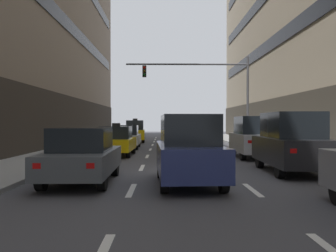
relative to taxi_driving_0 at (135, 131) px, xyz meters
The scene contains 27 objects.
ground_plane 21.21m from the taxi_driving_0, 80.79° to the right, with size 120.00×120.00×0.00m, color #424247.
lane_stripe_l1_s3 24.00m from the taxi_driving_0, 85.88° to the right, with size 0.16×2.00×0.01m, color silver.
lane_stripe_l1_s4 19.02m from the taxi_driving_0, 84.80° to the right, with size 0.16×2.00×0.01m, color silver.
lane_stripe_l1_s5 14.06m from the taxi_driving_0, 82.95° to the right, with size 0.16×2.00×0.01m, color silver.
lane_stripe_l1_s6 9.14m from the taxi_driving_0, 79.07° to the right, with size 0.16×2.00×0.01m, color silver.
lane_stripe_l1_s7 4.39m from the taxi_driving_0, 66.27° to the right, with size 0.16×2.00×0.01m, color silver.
lane_stripe_l1_s8 2.27m from the taxi_driving_0, 32.23° to the left, with size 0.16×2.00×0.01m, color silver.
lane_stripe_l1_s9 6.40m from the taxi_driving_0, 74.21° to the left, with size 0.16×2.00×0.01m, color silver.
lane_stripe_l1_s10 11.26m from the taxi_driving_0, 81.17° to the left, with size 0.16×2.00×0.01m, color silver.
lane_stripe_l2_s3 24.47m from the taxi_driving_0, 78.05° to the right, with size 0.16×2.00×0.01m, color silver.
lane_stripe_l2_s4 19.61m from the taxi_driving_0, 75.02° to the right, with size 0.16×2.00×0.01m, color silver.
lane_stripe_l2_s5 14.84m from the taxi_driving_0, 70.01° to the right, with size 0.16×2.00×0.01m, color silver.
lane_stripe_l2_s6 10.30m from the taxi_driving_0, 60.42° to the right, with size 0.16×2.00×0.01m, color silver.
lane_stripe_l2_s7 6.48m from the taxi_driving_0, 37.72° to the right, with size 0.16×2.00×0.01m, color silver.
lane_stripe_l2_s8 5.27m from the taxi_driving_0, 12.10° to the left, with size 0.16×2.00×0.01m, color silver.
lane_stripe_l2_s9 7.98m from the taxi_driving_0, 50.25° to the left, with size 0.16×2.00×0.01m, color silver.
lane_stripe_l2_s10 12.23m from the taxi_driving_0, 65.46° to the left, with size 0.16×2.00×0.01m, color silver.
taxi_driving_0 is the anchor object (origin of this frame).
taxi_driving_1 13.46m from the taxi_driving_0, 90.04° to the right, with size 1.90×4.40×1.82m.
car_driving_2 23.27m from the taxi_driving_0, 81.71° to the right, with size 1.99×4.40×2.09m.
taxi_driving_3 9.84m from the taxi_driving_0, 69.19° to the right, with size 1.98×4.40×2.27m.
car_driving_4 7.78m from the taxi_driving_0, 90.23° to the right, with size 1.89×4.44×1.66m.
car_driving_5 3.51m from the taxi_driving_0, ahead, with size 2.06×4.68×1.74m.
car_driving_6 22.67m from the taxi_driving_0, 89.75° to the right, with size 1.94×4.55×1.70m.
car_parked_1 21.73m from the taxi_driving_0, 70.23° to the right, with size 2.04×4.66×2.23m.
car_parked_2 16.45m from the taxi_driving_0, 63.46° to the right, with size 1.98×4.53×2.17m.
traffic_signal_0 10.03m from the taxi_driving_0, 49.33° to the right, with size 9.01×0.35×6.54m.
Camera 1 is at (-0.80, -13.12, 1.87)m, focal length 39.41 mm.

